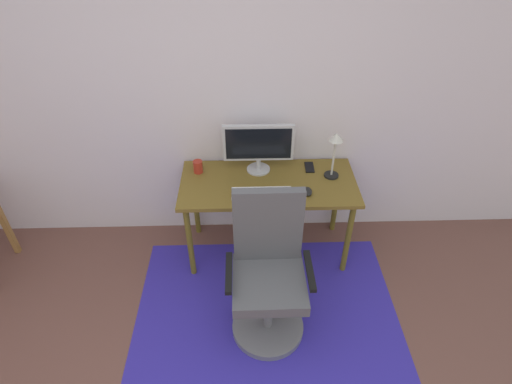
{
  "coord_description": "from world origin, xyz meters",
  "views": [
    {
      "loc": [
        0.28,
        -0.66,
        2.54
      ],
      "look_at": [
        0.35,
        1.58,
        0.81
      ],
      "focal_mm": 29.14,
      "sensor_mm": 36.0,
      "label": 1
    }
  ],
  "objects_px": {
    "monitor": "(258,145)",
    "office_chair": "(268,279)",
    "coffee_cup": "(198,167)",
    "keyboard": "(262,193)",
    "computer_mouse": "(308,191)",
    "cell_phone": "(309,167)",
    "desk_lamp": "(335,146)",
    "desk": "(268,190)"
  },
  "relations": [
    {
      "from": "office_chair",
      "to": "coffee_cup",
      "type": "bearing_deg",
      "value": 119.68
    },
    {
      "from": "desk",
      "to": "desk_lamp",
      "type": "bearing_deg",
      "value": 7.3
    },
    {
      "from": "monitor",
      "to": "office_chair",
      "type": "distance_m",
      "value": 1.0
    },
    {
      "from": "desk",
      "to": "office_chair",
      "type": "bearing_deg",
      "value": -92.68
    },
    {
      "from": "computer_mouse",
      "to": "coffee_cup",
      "type": "distance_m",
      "value": 0.86
    },
    {
      "from": "monitor",
      "to": "keyboard",
      "type": "height_order",
      "value": "monitor"
    },
    {
      "from": "computer_mouse",
      "to": "office_chair",
      "type": "height_order",
      "value": "office_chair"
    },
    {
      "from": "keyboard",
      "to": "cell_phone",
      "type": "distance_m",
      "value": 0.5
    },
    {
      "from": "monitor",
      "to": "coffee_cup",
      "type": "distance_m",
      "value": 0.5
    },
    {
      "from": "desk",
      "to": "computer_mouse",
      "type": "distance_m",
      "value": 0.33
    },
    {
      "from": "monitor",
      "to": "desk_lamp",
      "type": "xyz_separation_m",
      "value": [
        0.55,
        -0.1,
        0.04
      ]
    },
    {
      "from": "coffee_cup",
      "to": "desk_lamp",
      "type": "bearing_deg",
      "value": -4.71
    },
    {
      "from": "computer_mouse",
      "to": "desk",
      "type": "bearing_deg",
      "value": 152.0
    },
    {
      "from": "keyboard",
      "to": "computer_mouse",
      "type": "xyz_separation_m",
      "value": [
        0.33,
        -0.0,
        0.01
      ]
    },
    {
      "from": "desk",
      "to": "coffee_cup",
      "type": "bearing_deg",
      "value": 164.75
    },
    {
      "from": "keyboard",
      "to": "coffee_cup",
      "type": "xyz_separation_m",
      "value": [
        -0.48,
        0.29,
        0.04
      ]
    },
    {
      "from": "desk",
      "to": "monitor",
      "type": "distance_m",
      "value": 0.35
    },
    {
      "from": "coffee_cup",
      "to": "office_chair",
      "type": "bearing_deg",
      "value": -59.89
    },
    {
      "from": "monitor",
      "to": "cell_phone",
      "type": "height_order",
      "value": "monitor"
    },
    {
      "from": "desk",
      "to": "cell_phone",
      "type": "bearing_deg",
      "value": 28.21
    },
    {
      "from": "coffee_cup",
      "to": "office_chair",
      "type": "distance_m",
      "value": 1.04
    },
    {
      "from": "desk",
      "to": "office_chair",
      "type": "xyz_separation_m",
      "value": [
        -0.03,
        -0.71,
        -0.17
      ]
    },
    {
      "from": "desk_lamp",
      "to": "office_chair",
      "type": "xyz_separation_m",
      "value": [
        -0.51,
        -0.78,
        -0.52
      ]
    },
    {
      "from": "keyboard",
      "to": "desk_lamp",
      "type": "relative_size",
      "value": 1.16
    },
    {
      "from": "cell_phone",
      "to": "monitor",
      "type": "bearing_deg",
      "value": -175.91
    },
    {
      "from": "desk",
      "to": "keyboard",
      "type": "bearing_deg",
      "value": -111.29
    },
    {
      "from": "keyboard",
      "to": "office_chair",
      "type": "bearing_deg",
      "value": -87.66
    },
    {
      "from": "computer_mouse",
      "to": "monitor",
      "type": "bearing_deg",
      "value": 138.39
    },
    {
      "from": "coffee_cup",
      "to": "cell_phone",
      "type": "distance_m",
      "value": 0.86
    },
    {
      "from": "computer_mouse",
      "to": "office_chair",
      "type": "distance_m",
      "value": 0.7
    },
    {
      "from": "cell_phone",
      "to": "computer_mouse",
      "type": "bearing_deg",
      "value": -97.95
    },
    {
      "from": "office_chair",
      "to": "desk",
      "type": "bearing_deg",
      "value": 86.89
    },
    {
      "from": "computer_mouse",
      "to": "keyboard",
      "type": "bearing_deg",
      "value": 179.86
    },
    {
      "from": "coffee_cup",
      "to": "desk_lamp",
      "type": "distance_m",
      "value": 1.04
    },
    {
      "from": "desk",
      "to": "desk_lamp",
      "type": "xyz_separation_m",
      "value": [
        0.48,
        0.06,
        0.34
      ]
    },
    {
      "from": "keyboard",
      "to": "office_chair",
      "type": "relative_size",
      "value": 0.4
    },
    {
      "from": "cell_phone",
      "to": "desk_lamp",
      "type": "relative_size",
      "value": 0.38
    },
    {
      "from": "monitor",
      "to": "keyboard",
      "type": "relative_size",
      "value": 1.22
    },
    {
      "from": "desk",
      "to": "cell_phone",
      "type": "height_order",
      "value": "cell_phone"
    },
    {
      "from": "computer_mouse",
      "to": "desk_lamp",
      "type": "distance_m",
      "value": 0.38
    },
    {
      "from": "desk",
      "to": "cell_phone",
      "type": "xyz_separation_m",
      "value": [
        0.33,
        0.18,
        0.08
      ]
    },
    {
      "from": "desk",
      "to": "keyboard",
      "type": "relative_size",
      "value": 3.06
    }
  ]
}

